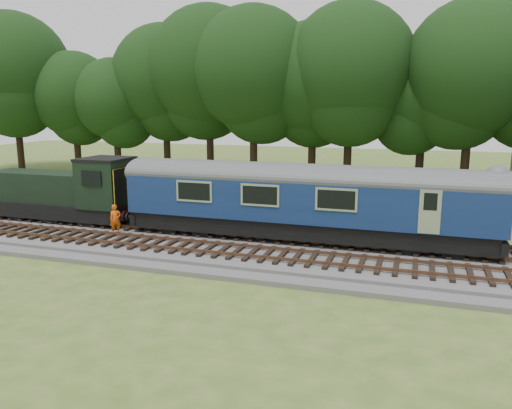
% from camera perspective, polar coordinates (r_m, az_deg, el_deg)
% --- Properties ---
extents(ground, '(120.00, 120.00, 0.00)m').
position_cam_1_polar(ground, '(25.32, -6.87, -4.66)').
color(ground, '#3D5F23').
rests_on(ground, ground).
extents(ballast, '(70.00, 7.00, 0.35)m').
position_cam_1_polar(ballast, '(25.28, -6.88, -4.28)').
color(ballast, '#4C4C4F').
rests_on(ballast, ground).
extents(track_north, '(67.20, 2.40, 0.21)m').
position_cam_1_polar(track_north, '(26.45, -5.62, -3.01)').
color(track_north, black).
rests_on(track_north, ballast).
extents(track_south, '(67.20, 2.40, 0.21)m').
position_cam_1_polar(track_south, '(23.83, -8.52, -4.69)').
color(track_south, black).
rests_on(track_south, ballast).
extents(fence, '(64.00, 0.12, 1.00)m').
position_cam_1_polar(fence, '(29.32, -3.17, -2.38)').
color(fence, '#6B6054').
rests_on(fence, ground).
extents(tree_line, '(70.00, 8.00, 18.00)m').
position_cam_1_polar(tree_line, '(45.77, 4.80, 2.57)').
color(tree_line, black).
rests_on(tree_line, ground).
extents(dmu_railcar, '(18.05, 2.86, 3.88)m').
position_cam_1_polar(dmu_railcar, '(24.39, 5.51, 1.04)').
color(dmu_railcar, black).
rests_on(dmu_railcar, ground).
extents(shunter_loco, '(8.91, 2.60, 3.38)m').
position_cam_1_polar(shunter_loco, '(30.65, -20.82, 1.26)').
color(shunter_loco, black).
rests_on(shunter_loco, ground).
extents(worker, '(0.67, 0.66, 1.55)m').
position_cam_1_polar(worker, '(26.75, -15.77, -1.66)').
color(worker, '#DD5A0B').
rests_on(worker, ballast).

